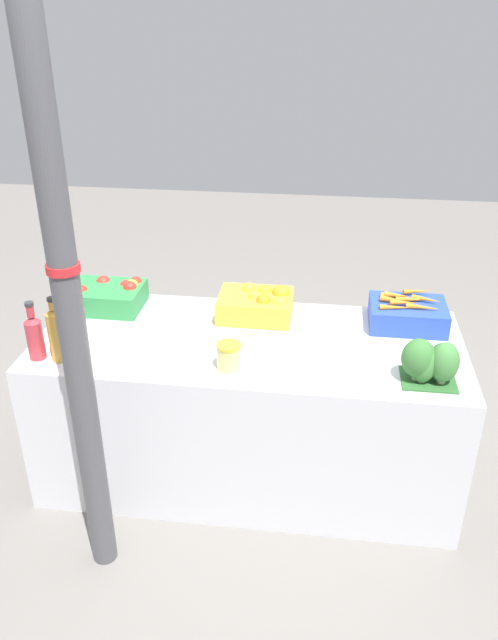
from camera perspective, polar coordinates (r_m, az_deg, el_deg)
name	(u,v)px	position (r m, az deg, el deg)	size (l,w,h in m)	color
ground_plane	(249,467)	(3.27, 0.00, -13.33)	(10.00, 10.00, 0.00)	slate
market_table	(249,407)	(3.04, 0.00, -7.97)	(1.94, 0.82, 0.75)	silver
support_pole	(68,300)	(2.21, -16.23, 1.74)	(0.11, 0.11, 2.43)	#4C4C51
apple_crate	(109,295)	(3.19, -12.67, 2.22)	(0.35, 0.27, 0.14)	#2D8442
orange_crate	(259,304)	(3.02, 0.88, 1.47)	(0.35, 0.27, 0.15)	gold
carrot_crate	(407,314)	(3.03, 14.28, 0.58)	(0.35, 0.27, 0.15)	#2847B7
broccoli_pile	(431,362)	(2.59, 16.28, -3.68)	(0.23, 0.18, 0.19)	#2D602D
juice_bottle_ruby	(35,336)	(2.80, -19.01, -1.35)	(0.07, 0.07, 0.27)	#B2333D
juice_bottle_amber	(57,333)	(2.75, -17.16, -1.17)	(0.07, 0.07, 0.29)	gold
pickle_jar	(229,356)	(2.60, -1.85, -3.34)	(0.10, 0.10, 0.12)	#D1CC75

